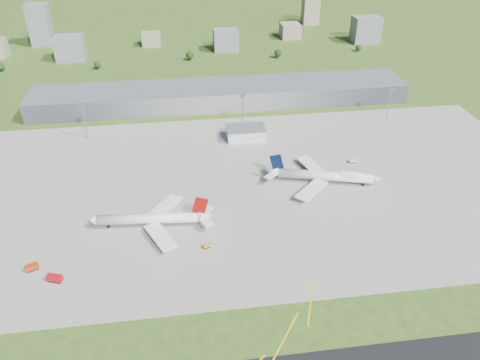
{
  "coord_description": "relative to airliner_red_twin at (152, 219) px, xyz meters",
  "views": [
    {
      "loc": [
        -34.53,
        -190.93,
        150.02
      ],
      "look_at": [
        -3.48,
        31.58,
        9.0
      ],
      "focal_mm": 35.0,
      "sensor_mm": 36.0,
      "label": 1
    }
  ],
  "objects": [
    {
      "name": "bldg_cw",
      "position": [
        -7.41,
        332.93,
        2.33
      ],
      "size": [
        20.0,
        18.0,
        14.0
      ],
      "primitive_type": "cube",
      "color": "gray",
      "rests_on": "ground"
    },
    {
      "name": "ground",
      "position": [
        52.59,
        142.93,
        -4.67
      ],
      "size": [
        1400.0,
        1400.0,
        0.0
      ],
      "primitive_type": "plane",
      "color": "#304C17",
      "rests_on": "ground"
    },
    {
      "name": "tree_far_w",
      "position": [
        -147.41,
        262.93,
        0.51
      ],
      "size": [
        7.2,
        7.2,
        8.8
      ],
      "color": "#382314",
      "rests_on": "ground"
    },
    {
      "name": "fire_truck",
      "position": [
        -42.87,
        -34.51,
        -3.06
      ],
      "size": [
        7.68,
        4.91,
        3.23
      ],
      "rotation": [
        0.0,
        0.0,
        -0.33
      ],
      "color": "#B50C12",
      "rests_on": "ground"
    },
    {
      "name": "bldg_c",
      "position": [
        72.59,
        302.93,
        6.33
      ],
      "size": [
        26.0,
        20.0,
        22.0
      ],
      "primitive_type": "cube",
      "color": "slate",
      "rests_on": "ground"
    },
    {
      "name": "ops_building",
      "position": [
        62.59,
        92.93,
        -0.67
      ],
      "size": [
        26.0,
        16.0,
        8.0
      ],
      "primitive_type": "cube",
      "color": "silver",
      "rests_on": "ground"
    },
    {
      "name": "terminal",
      "position": [
        52.59,
        157.93,
        2.83
      ],
      "size": [
        300.0,
        42.0,
        15.0
      ],
      "primitive_type": "cube",
      "color": "gray",
      "rests_on": "ground"
    },
    {
      "name": "apron",
      "position": [
        62.59,
        32.93,
        -4.63
      ],
      "size": [
        360.0,
        190.0,
        0.08
      ],
      "primitive_type": "cube",
      "color": "gray",
      "rests_on": "ground"
    },
    {
      "name": "tree_c",
      "position": [
        32.59,
        272.93,
        1.16
      ],
      "size": [
        8.1,
        8.1,
        9.9
      ],
      "color": "#382314",
      "rests_on": "ground"
    },
    {
      "name": "tree_far_e",
      "position": [
        212.59,
        277.93,
        -0.14
      ],
      "size": [
        6.3,
        6.3,
        7.7
      ],
      "color": "#382314",
      "rests_on": "ground"
    },
    {
      "name": "bldg_tall_e",
      "position": [
        192.59,
        402.93,
        13.33
      ],
      "size": [
        20.0,
        18.0,
        36.0
      ],
      "primitive_type": "cube",
      "color": "gray",
      "rests_on": "ground"
    },
    {
      "name": "airliner_red_twin",
      "position": [
        0.0,
        0.0,
        0.0
      ],
      "size": [
        63.97,
        49.67,
        17.54
      ],
      "rotation": [
        0.0,
        0.0,
        3.05
      ],
      "color": "white",
      "rests_on": "ground"
    },
    {
      "name": "tree_e",
      "position": [
        122.59,
        267.93,
        0.84
      ],
      "size": [
        7.65,
        7.65,
        9.35
      ],
      "color": "#382314",
      "rests_on": "ground"
    },
    {
      "name": "airliner_blue_quad",
      "position": [
        100.78,
        28.49,
        0.22
      ],
      "size": [
        66.31,
        51.02,
        17.61
      ],
      "rotation": [
        0.0,
        0.0,
        -0.27
      ],
      "color": "white",
      "rests_on": "ground"
    },
    {
      "name": "mast_center",
      "position": [
        62.59,
        107.93,
        13.03
      ],
      "size": [
        3.5,
        2.0,
        25.9
      ],
      "color": "gray",
      "rests_on": "ground"
    },
    {
      "name": "van_white_far",
      "position": [
        125.53,
        49.37,
        -3.49
      ],
      "size": [
        4.49,
        2.24,
        2.33
      ],
      "rotation": [
        0.0,
        0.0,
        -0.02
      ],
      "color": "silver",
      "rests_on": "ground"
    },
    {
      "name": "tree_w",
      "position": [
        -57.41,
        257.93,
        0.19
      ],
      "size": [
        6.75,
        6.75,
        8.25
      ],
      "color": "#382314",
      "rests_on": "ground"
    },
    {
      "name": "mast_east",
      "position": [
        172.59,
        107.93,
        13.03
      ],
      "size": [
        3.5,
        2.0,
        25.9
      ],
      "color": "gray",
      "rests_on": "ground"
    },
    {
      "name": "mast_west",
      "position": [
        -47.41,
        107.93,
        13.03
      ],
      "size": [
        3.5,
        2.0,
        25.9
      ],
      "color": "gray",
      "rests_on": "ground"
    },
    {
      "name": "bldg_w",
      "position": [
        -87.41,
        292.93,
        7.33
      ],
      "size": [
        28.0,
        22.0,
        24.0
      ],
      "primitive_type": "cube",
      "color": "slate",
      "rests_on": "ground"
    },
    {
      "name": "crash_tender",
      "position": [
        -54.64,
        -25.56,
        -3.14
      ],
      "size": [
        6.35,
        4.61,
        3.07
      ],
      "rotation": [
        0.0,
        0.0,
        0.4
      ],
      "color": "#A52E0B",
      "rests_on": "ground"
    },
    {
      "name": "bldg_ce",
      "position": [
        152.59,
        342.93,
        3.33
      ],
      "size": [
        22.0,
        24.0,
        16.0
      ],
      "primitive_type": "cube",
      "color": "gray",
      "rests_on": "ground"
    },
    {
      "name": "tug_yellow",
      "position": [
        26.17,
        -20.87,
        -3.74
      ],
      "size": [
        4.11,
        3.21,
        1.79
      ],
      "rotation": [
        0.0,
        0.0,
        0.36
      ],
      "color": "orange",
      "rests_on": "ground"
    },
    {
      "name": "van_white_near",
      "position": [
        93.38,
        40.07,
        -3.51
      ],
      "size": [
        3.48,
        4.82,
        2.29
      ],
      "rotation": [
        0.0,
        0.0,
        1.18
      ],
      "color": "silver",
      "rests_on": "ground"
    },
    {
      "name": "bldg_tall_w",
      "position": [
        -127.41,
        352.93,
        17.33
      ],
      "size": [
        22.0,
        20.0,
        44.0
      ],
      "primitive_type": "cube",
      "color": "slate",
      "rests_on": "ground"
    },
    {
      "name": "bldg_e",
      "position": [
        232.59,
        312.93,
        9.33
      ],
      "size": [
        30.0,
        22.0,
        28.0
      ],
      "primitive_type": "cube",
      "color": "slate",
      "rests_on": "ground"
    }
  ]
}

